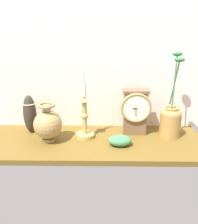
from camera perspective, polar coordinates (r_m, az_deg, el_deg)
The scene contains 8 objects.
ground_plane at distance 114.79cm, azimuth -0.85°, elevation -7.15°, with size 100.00×36.00×2.40cm, color brown.
back_wall at distance 122.12cm, azimuth -0.68°, elevation 11.19°, with size 120.00×2.00×65.00cm, color white.
mantel_clock at distance 117.85cm, azimuth 8.39°, elevation 0.23°, with size 14.44×8.46×22.02cm.
candlestick_tall_left at distance 113.40cm, azimuth -3.34°, elevation -0.60°, with size 8.77×8.77×35.40cm.
brass_vase_bulbous at distance 112.83cm, azimuth -11.77°, elevation -2.74°, with size 12.96×12.96×18.00cm.
brass_vase_jar at distance 120.33cm, azimuth 16.29°, elevation -1.55°, with size 9.86×10.17×39.45cm.
tall_ceramic_vase at distance 123.62cm, azimuth -15.74°, elevation -0.41°, with size 6.34×6.34×19.01cm.
ivy_sprig at distance 109.31cm, azimuth 4.87°, elevation -6.59°, with size 10.35×7.24×4.76cm.
Camera 1 is at (3.09, -102.16, 51.05)cm, focal length 39.41 mm.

